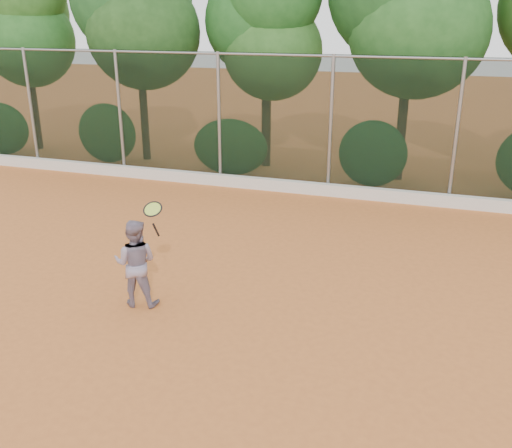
% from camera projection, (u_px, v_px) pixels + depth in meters
% --- Properties ---
extents(ground, '(80.00, 80.00, 0.00)m').
position_uv_depth(ground, '(235.00, 323.00, 8.65)').
color(ground, '#C96B2F').
rests_on(ground, ground).
extents(concrete_curb, '(24.00, 0.20, 0.30)m').
position_uv_depth(concrete_curb, '(326.00, 190.00, 14.67)').
color(concrete_curb, silver).
rests_on(concrete_curb, ground).
extents(tennis_player, '(0.79, 0.67, 1.43)m').
position_uv_depth(tennis_player, '(136.00, 263.00, 8.98)').
color(tennis_player, gray).
rests_on(tennis_player, ground).
extents(chainlink_fence, '(24.09, 0.09, 3.50)m').
position_uv_depth(chainlink_fence, '(331.00, 122.00, 14.24)').
color(chainlink_fence, black).
rests_on(chainlink_fence, ground).
extents(foliage_backdrop, '(23.70, 3.63, 7.55)m').
position_uv_depth(foliage_backdrop, '(329.00, 14.00, 15.28)').
color(foliage_backdrop, '#3D2517').
rests_on(foliage_backdrop, ground).
extents(tennis_racket, '(0.31, 0.29, 0.57)m').
position_uv_depth(tennis_racket, '(153.00, 212.00, 8.39)').
color(tennis_racket, black).
rests_on(tennis_racket, ground).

